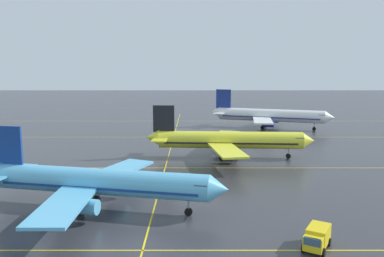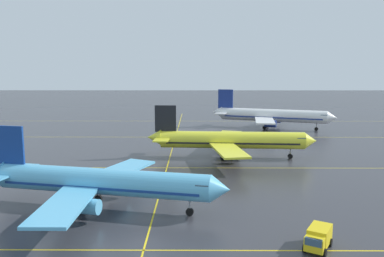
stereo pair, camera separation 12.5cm
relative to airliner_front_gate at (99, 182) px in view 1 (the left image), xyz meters
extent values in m
plane|color=#333338|center=(7.11, -9.62, -3.51)|extent=(600.00, 600.00, 0.00)
cylinder|color=#5BB7E5|center=(0.46, -0.10, 0.06)|extent=(27.97, 9.05, 3.31)
cone|color=#5BB7E5|center=(15.20, -3.24, 0.06)|extent=(2.89, 3.65, 3.25)
cube|color=navy|center=(-12.33, 2.63, 4.16)|extent=(4.16, 1.18, 5.23)
cube|color=#5BB7E5|center=(-12.21, 5.27, 0.41)|extent=(3.67, 5.01, 0.21)
cube|color=#5BB7E5|center=(-1.94, -7.16, -0.46)|extent=(4.54, 13.07, 0.35)
cube|color=#5BB7E5|center=(1.15, 7.33, -0.46)|extent=(9.46, 13.79, 0.35)
cylinder|color=#5BB7E5|center=(-0.32, -4.57, -1.59)|extent=(3.28, 2.41, 1.83)
cylinder|color=#5BB7E5|center=(1.57, 4.30, -1.59)|extent=(3.28, 2.41, 1.83)
cube|color=#385166|center=(13.24, -2.82, 0.54)|extent=(2.17, 3.31, 0.61)
cube|color=navy|center=(0.46, -0.10, -0.35)|extent=(25.79, 8.61, 0.31)
cylinder|color=#99999E|center=(11.54, -2.46, -2.07)|extent=(0.24, 0.24, 1.44)
cylinder|color=black|center=(11.54, -2.46, -3.03)|extent=(1.02, 0.58, 0.96)
cylinder|color=#99999E|center=(-1.72, -1.95, -2.07)|extent=(0.24, 0.24, 1.44)
cylinder|color=black|center=(-1.72, -1.95, -3.03)|extent=(1.02, 0.58, 0.96)
cylinder|color=#99999E|center=(-0.78, 2.48, -2.07)|extent=(0.24, 0.24, 1.44)
cylinder|color=black|center=(-0.78, 2.48, -3.03)|extent=(1.02, 0.58, 0.96)
cylinder|color=yellow|center=(19.64, 28.93, 0.15)|extent=(28.69, 5.07, 3.39)
cone|color=yellow|center=(35.04, 28.02, 0.15)|extent=(2.51, 3.45, 3.32)
cone|color=yellow|center=(3.97, 29.86, 0.50)|extent=(3.04, 3.38, 3.22)
cube|color=black|center=(6.28, 29.72, 4.34)|extent=(4.29, 0.57, 5.35)
cube|color=yellow|center=(5.68, 27.08, 0.50)|extent=(3.12, 4.80, 0.21)
cube|color=yellow|center=(5.99, 32.42, 0.50)|extent=(3.12, 4.80, 0.21)
cube|color=yellow|center=(18.30, 21.42, -0.39)|extent=(6.59, 13.92, 0.36)
cube|color=yellow|center=(19.19, 36.56, -0.39)|extent=(8.02, 14.13, 0.36)
cylinder|color=black|center=(19.54, 24.29, -1.55)|extent=(3.14, 2.05, 1.87)
cylinder|color=black|center=(20.09, 33.55, -1.55)|extent=(3.14, 2.05, 1.87)
cube|color=#385166|center=(32.99, 28.15, 0.64)|extent=(1.79, 3.21, 0.62)
cube|color=black|center=(19.64, 28.93, -0.28)|extent=(26.42, 4.97, 0.32)
cylinder|color=#99999E|center=(31.21, 28.25, -2.04)|extent=(0.25, 0.25, 1.47)
cylinder|color=black|center=(31.21, 28.25, -3.02)|extent=(1.00, 0.46, 0.98)
cylinder|color=#99999E|center=(17.72, 26.72, -2.04)|extent=(0.25, 0.25, 1.47)
cylinder|color=black|center=(17.72, 26.72, -3.02)|extent=(1.00, 0.46, 0.98)
cylinder|color=#99999E|center=(17.99, 31.35, -2.04)|extent=(0.25, 0.25, 1.47)
cylinder|color=black|center=(17.99, 31.35, -3.02)|extent=(1.00, 0.46, 0.98)
cylinder|color=white|center=(35.61, 68.44, 0.49)|extent=(30.69, 14.01, 3.71)
cone|color=white|center=(51.53, 62.75, 0.49)|extent=(3.62, 4.28, 3.64)
cone|color=white|center=(19.41, 74.22, 0.89)|extent=(4.13, 4.37, 3.53)
cube|color=navy|center=(21.81, 73.37, 5.09)|extent=(4.54, 1.91, 5.86)
cube|color=white|center=(20.36, 70.77, 0.89)|extent=(4.65, 5.84, 0.23)
cube|color=white|center=(22.33, 76.29, 0.89)|extent=(4.65, 5.84, 0.23)
cube|color=white|center=(31.90, 60.94, -0.09)|extent=(6.99, 15.20, 0.39)
cube|color=white|center=(37.48, 76.59, -0.09)|extent=(12.02, 15.14, 0.39)
cylinder|color=navy|center=(34.08, 63.59, -1.36)|extent=(3.82, 3.05, 2.05)
cylinder|color=navy|center=(37.50, 73.16, -1.36)|extent=(3.82, 3.05, 2.05)
cube|color=#385166|center=(49.41, 63.51, 1.03)|extent=(2.80, 3.81, 0.68)
cube|color=navy|center=(35.61, 68.44, 0.03)|extent=(28.35, 13.20, 0.35)
cylinder|color=#99999E|center=(47.57, 64.17, -1.90)|extent=(0.27, 0.27, 1.61)
cylinder|color=black|center=(47.57, 64.17, -2.97)|extent=(1.16, 0.78, 1.07)
cylinder|color=#99999E|center=(32.91, 66.70, -1.90)|extent=(0.27, 0.27, 1.61)
cylinder|color=black|center=(32.91, 66.70, -2.97)|extent=(1.16, 0.78, 1.07)
cylinder|color=#99999E|center=(34.62, 71.49, -1.90)|extent=(0.27, 0.27, 1.61)
cylinder|color=black|center=(34.62, 71.49, -2.97)|extent=(1.16, 0.78, 1.07)
cube|color=yellow|center=(7.11, -11.62, -3.51)|extent=(152.99, 0.20, 0.01)
cube|color=yellow|center=(7.11, 20.76, -3.51)|extent=(152.99, 0.20, 0.01)
cube|color=yellow|center=(7.11, 53.14, -3.51)|extent=(152.99, 0.20, 0.01)
cube|color=yellow|center=(7.11, 85.53, -3.51)|extent=(152.99, 0.20, 0.01)
cube|color=yellow|center=(7.11, 36.95, -3.51)|extent=(0.20, 142.48, 0.01)
cube|color=yellow|center=(24.59, -10.75, -2.26)|extent=(3.16, 3.55, 1.70)
cube|color=yellow|center=(23.60, -12.43, -2.41)|extent=(2.21, 2.03, 1.40)
cube|color=#385166|center=(23.35, -12.86, -2.06)|extent=(1.56, 1.12, 0.70)
cylinder|color=black|center=(22.81, -11.90, -3.11)|extent=(0.65, 0.83, 0.80)
cylinder|color=black|center=(24.45, -12.87, -3.11)|extent=(0.65, 0.83, 0.80)
cylinder|color=black|center=(24.13, -9.66, -3.11)|extent=(0.65, 0.83, 0.80)
cylinder|color=black|center=(25.76, -10.63, -3.11)|extent=(0.65, 0.83, 0.80)
camera|label=1|loc=(11.97, -47.42, 14.01)|focal=36.28mm
camera|label=2|loc=(12.09, -47.41, 14.01)|focal=36.28mm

